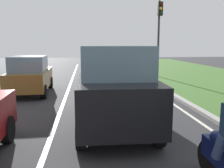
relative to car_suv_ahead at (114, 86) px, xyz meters
name	(u,v)px	position (x,y,z in m)	size (l,w,h in m)	color
ground_plane	(82,91)	(-0.99, 5.34, -1.17)	(60.00, 60.00, 0.00)	#2D2D30
lane_line_center	(68,91)	(-1.69, 5.34, -1.16)	(0.12, 32.00, 0.01)	silver
lane_line_right_edge	(152,89)	(2.61, 5.34, -1.16)	(0.12, 32.00, 0.01)	silver
curb_right	(161,88)	(3.11, 5.34, -1.11)	(0.24, 48.00, 0.12)	#9E9B93
car_suv_ahead	(114,86)	(0.00, 0.00, 0.00)	(2.05, 4.54, 2.28)	black
car_hatchback_far	(30,75)	(-3.37, 4.95, -0.28)	(1.83, 3.75, 1.78)	brown
traffic_light_near_right	(159,25)	(4.26, 9.72, 2.42)	(0.32, 0.50, 5.22)	#2D2D2D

